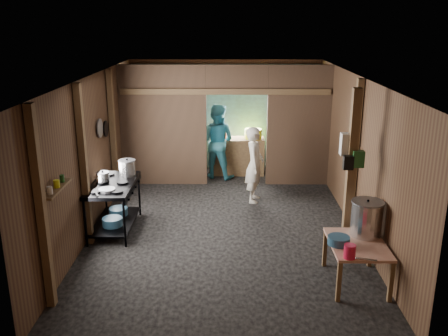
{
  "coord_description": "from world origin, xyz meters",
  "views": [
    {
      "loc": [
        0.08,
        -8.02,
        3.51
      ],
      "look_at": [
        0.0,
        -0.2,
        1.1
      ],
      "focal_mm": 38.96,
      "sensor_mm": 36.0,
      "label": 1
    }
  ],
  "objects_px": {
    "yellow_tub": "(253,134)",
    "pink_bucket": "(350,251)",
    "gas_range": "(114,207)",
    "cook": "(255,165)",
    "prep_table": "(356,263)",
    "stove_pot_large": "(127,168)",
    "stock_pot": "(366,219)"
  },
  "relations": [
    {
      "from": "yellow_tub",
      "to": "pink_bucket",
      "type": "bearing_deg",
      "value": -79.84
    },
    {
      "from": "gas_range",
      "to": "cook",
      "type": "height_order",
      "value": "cook"
    },
    {
      "from": "prep_table",
      "to": "yellow_tub",
      "type": "distance_m",
      "value": 5.15
    },
    {
      "from": "stove_pot_large",
      "to": "pink_bucket",
      "type": "bearing_deg",
      "value": -37.92
    },
    {
      "from": "stove_pot_large",
      "to": "yellow_tub",
      "type": "bearing_deg",
      "value": 50.01
    },
    {
      "from": "pink_bucket",
      "to": "stock_pot",
      "type": "bearing_deg",
      "value": 60.89
    },
    {
      "from": "pink_bucket",
      "to": "cook",
      "type": "xyz_separation_m",
      "value": [
        -1.02,
        3.59,
        0.06
      ]
    },
    {
      "from": "gas_range",
      "to": "yellow_tub",
      "type": "xyz_separation_m",
      "value": [
        2.53,
        3.24,
        0.54
      ]
    },
    {
      "from": "stock_pot",
      "to": "stove_pot_large",
      "type": "bearing_deg",
      "value": 152.96
    },
    {
      "from": "yellow_tub",
      "to": "cook",
      "type": "relative_size",
      "value": 0.26
    },
    {
      "from": "prep_table",
      "to": "stock_pot",
      "type": "distance_m",
      "value": 0.63
    },
    {
      "from": "gas_range",
      "to": "pink_bucket",
      "type": "xyz_separation_m",
      "value": [
        3.49,
        -2.16,
        0.27
      ]
    },
    {
      "from": "yellow_tub",
      "to": "cook",
      "type": "distance_m",
      "value": 1.82
    },
    {
      "from": "prep_table",
      "to": "stove_pot_large",
      "type": "xyz_separation_m",
      "value": [
        -3.54,
        2.16,
        0.68
      ]
    },
    {
      "from": "stock_pot",
      "to": "cook",
      "type": "distance_m",
      "value": 3.22
    },
    {
      "from": "stock_pot",
      "to": "pink_bucket",
      "type": "xyz_separation_m",
      "value": [
        -0.39,
        -0.7,
        -0.15
      ]
    },
    {
      "from": "yellow_tub",
      "to": "stove_pot_large",
      "type": "bearing_deg",
      "value": -129.99
    },
    {
      "from": "prep_table",
      "to": "pink_bucket",
      "type": "relative_size",
      "value": 5.61
    },
    {
      "from": "prep_table",
      "to": "stock_pot",
      "type": "height_order",
      "value": "stock_pot"
    },
    {
      "from": "gas_range",
      "to": "stove_pot_large",
      "type": "relative_size",
      "value": 4.72
    },
    {
      "from": "cook",
      "to": "pink_bucket",
      "type": "bearing_deg",
      "value": -156.84
    },
    {
      "from": "yellow_tub",
      "to": "cook",
      "type": "bearing_deg",
      "value": -91.76
    },
    {
      "from": "cook",
      "to": "stock_pot",
      "type": "bearing_deg",
      "value": -146.79
    },
    {
      "from": "cook",
      "to": "gas_range",
      "type": "bearing_deg",
      "value": 127.39
    },
    {
      "from": "stock_pot",
      "to": "yellow_tub",
      "type": "height_order",
      "value": "stock_pot"
    },
    {
      "from": "stove_pot_large",
      "to": "cook",
      "type": "relative_size",
      "value": 0.2
    },
    {
      "from": "prep_table",
      "to": "yellow_tub",
      "type": "relative_size",
      "value": 2.55
    },
    {
      "from": "stove_pot_large",
      "to": "stock_pot",
      "type": "distance_m",
      "value": 4.17
    },
    {
      "from": "stove_pot_large",
      "to": "cook",
      "type": "height_order",
      "value": "cook"
    },
    {
      "from": "prep_table",
      "to": "cook",
      "type": "bearing_deg",
      "value": 111.42
    },
    {
      "from": "pink_bucket",
      "to": "yellow_tub",
      "type": "distance_m",
      "value": 5.49
    },
    {
      "from": "prep_table",
      "to": "yellow_tub",
      "type": "height_order",
      "value": "yellow_tub"
    }
  ]
}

